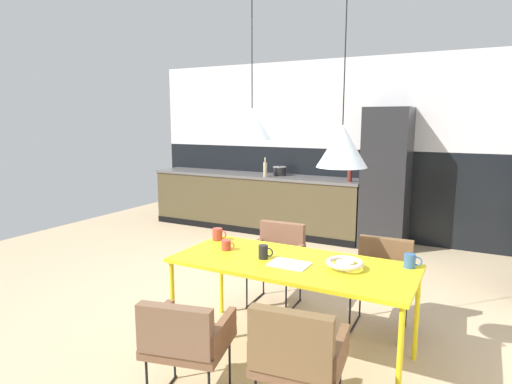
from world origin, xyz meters
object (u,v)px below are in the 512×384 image
object	(u,v)px
armchair_corner_seat	(382,273)
fruit_bowl	(345,263)
mug_white_ceramic	(218,234)
bottle_vinegar_dark	(265,169)
bottle_wine_green	(350,175)
armchair_far_side	(277,252)
pendant_lamp_over_table_near	(252,124)
mug_glass_clear	(264,252)
cooking_pot	(280,171)
armchair_facing_counter	(185,336)
armchair_head_of_table	(297,352)
mug_tall_blue	(227,245)
mug_dark_espresso	(410,261)
pendant_lamp_over_table_far	(342,146)
dining_table	(292,267)
open_book	(289,264)
refrigerator_column	(386,178)

from	to	relation	value
armchair_corner_seat	fruit_bowl	xyz separation A→B (m)	(-0.12, -0.73, 0.29)
mug_white_ceramic	bottle_vinegar_dark	xyz separation A→B (m)	(-0.96, 2.82, 0.24)
bottle_wine_green	fruit_bowl	bearing A→B (deg)	-74.63
armchair_far_side	pendant_lamp_over_table_near	bearing A→B (deg)	98.17
mug_glass_clear	cooking_pot	xyz separation A→B (m)	(-1.41, 3.33, 0.20)
armchair_facing_counter	armchair_head_of_table	world-z (taller)	armchair_head_of_table
armchair_corner_seat	mug_white_ceramic	distance (m)	1.45
armchair_facing_counter	fruit_bowl	bearing A→B (deg)	39.01
mug_white_ceramic	mug_tall_blue	distance (m)	0.31
mug_tall_blue	cooking_pot	xyz separation A→B (m)	(-1.04, 3.27, 0.21)
armchair_corner_seat	bottle_vinegar_dark	world-z (taller)	bottle_vinegar_dark
mug_dark_espresso	bottle_vinegar_dark	bearing A→B (deg)	132.63
cooking_pot	pendant_lamp_over_table_far	world-z (taller)	pendant_lamp_over_table_far
bottle_vinegar_dark	bottle_wine_green	xyz separation A→B (m)	(1.30, 0.08, -0.02)
armchair_far_side	bottle_wine_green	bearing A→B (deg)	-93.28
pendant_lamp_over_table_near	mug_tall_blue	bearing A→B (deg)	-175.99
armchair_corner_seat	mug_tall_blue	xyz separation A→B (m)	(-1.10, -0.74, 0.29)
armchair_corner_seat	armchair_head_of_table	bearing A→B (deg)	83.08
armchair_head_of_table	mug_white_ceramic	bearing A→B (deg)	132.18
mug_dark_espresso	mug_tall_blue	bearing A→B (deg)	-169.68
mug_glass_clear	armchair_far_side	bearing A→B (deg)	108.40
mug_tall_blue	bottle_vinegar_dark	world-z (taller)	bottle_vinegar_dark
mug_glass_clear	mug_white_ceramic	bearing A→B (deg)	155.38
mug_dark_espresso	pendant_lamp_over_table_far	xyz separation A→B (m)	(-0.44, -0.29, 0.82)
mug_glass_clear	cooking_pot	bearing A→B (deg)	112.98
dining_table	fruit_bowl	bearing A→B (deg)	3.94
fruit_bowl	mug_tall_blue	world-z (taller)	mug_tall_blue
armchair_facing_counter	dining_table	bearing A→B (deg)	56.94
open_book	mug_tall_blue	world-z (taller)	mug_tall_blue
fruit_bowl	open_book	world-z (taller)	fruit_bowl
mug_white_ceramic	pendant_lamp_over_table_near	distance (m)	1.08
armchair_far_side	open_book	bearing A→B (deg)	117.54
dining_table	pendant_lamp_over_table_far	distance (m)	0.98
armchair_facing_counter	mug_glass_clear	xyz separation A→B (m)	(0.10, 0.86, 0.31)
dining_table	armchair_head_of_table	distance (m)	0.90
armchair_head_of_table	open_book	size ratio (longest dim) A/B	2.79
armchair_facing_counter	bottle_vinegar_dark	distance (m)	4.24
fruit_bowl	pendant_lamp_over_table_near	world-z (taller)	pendant_lamp_over_table_near
armchair_corner_seat	mug_tall_blue	size ratio (longest dim) A/B	6.40
armchair_far_side	open_book	size ratio (longest dim) A/B	2.72
armchair_corner_seat	bottle_wine_green	distance (m)	2.61
dining_table	armchair_corner_seat	distance (m)	0.94
dining_table	armchair_facing_counter	world-z (taller)	dining_table
refrigerator_column	armchair_corner_seat	xyz separation A→B (m)	(0.49, -2.48, -0.48)
open_book	mug_tall_blue	xyz separation A→B (m)	(-0.60, 0.10, 0.03)
cooking_pot	open_book	bearing A→B (deg)	-64.04
dining_table	mug_dark_espresso	bearing A→B (deg)	18.96
bottle_wine_green	pendant_lamp_over_table_far	xyz separation A→B (m)	(0.82, -3.14, 0.60)
armchair_head_of_table	bottle_vinegar_dark	bearing A→B (deg)	112.31
mug_tall_blue	bottle_wine_green	distance (m)	3.12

